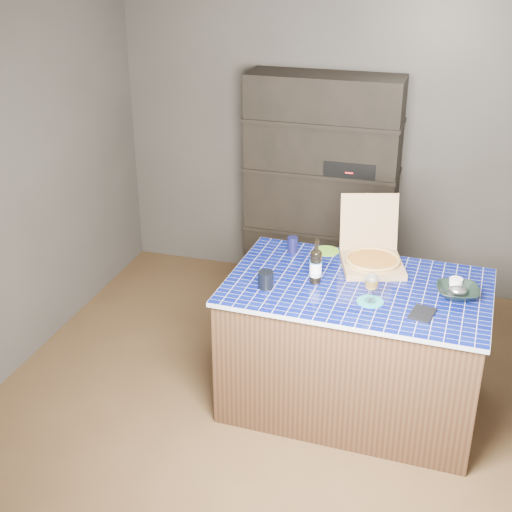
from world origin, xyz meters
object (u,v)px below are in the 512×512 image
(pizza_box, at_px, (372,258))
(bowl, at_px, (458,292))
(mead_bottle, at_px, (316,266))
(wine_glass, at_px, (372,282))
(dvd_case, at_px, (422,313))
(kitchen_island, at_px, (354,346))

(pizza_box, relative_size, bowl, 2.21)
(mead_bottle, distance_m, wine_glass, 0.39)
(wine_glass, height_order, dvd_case, wine_glass)
(dvd_case, bearing_deg, kitchen_island, 160.06)
(pizza_box, distance_m, dvd_case, 0.64)
(mead_bottle, bearing_deg, pizza_box, 46.89)
(bowl, bearing_deg, pizza_box, 154.43)
(kitchen_island, relative_size, dvd_case, 9.32)
(mead_bottle, height_order, dvd_case, mead_bottle)
(pizza_box, relative_size, wine_glass, 2.99)
(kitchen_island, height_order, bowl, bowl)
(dvd_case, bearing_deg, wine_glass, -179.29)
(wine_glass, xyz_separation_m, dvd_case, (0.30, -0.06, -0.12))
(pizza_box, distance_m, mead_bottle, 0.44)
(bowl, bearing_deg, dvd_case, -122.82)
(dvd_case, bearing_deg, bowl, 69.06)
(dvd_case, distance_m, bowl, 0.33)
(pizza_box, bearing_deg, bowl, -42.59)
(pizza_box, bearing_deg, dvd_case, -72.72)
(dvd_case, bearing_deg, pizza_box, 136.18)
(kitchen_island, height_order, wine_glass, wine_glass)
(pizza_box, xyz_separation_m, dvd_case, (0.36, -0.53, -0.05))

